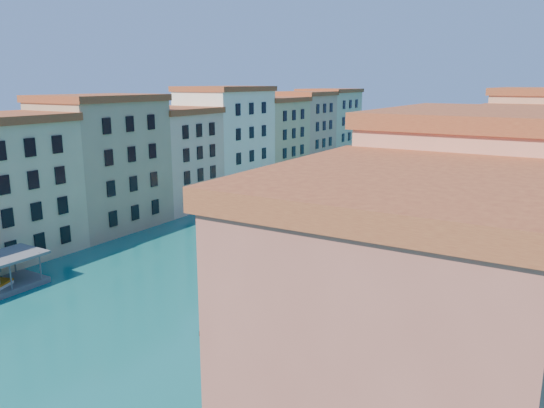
{
  "coord_description": "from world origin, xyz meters",
  "views": [
    {
      "loc": [
        36.36,
        -15.0,
        21.79
      ],
      "look_at": [
        -0.8,
        46.83,
        5.14
      ],
      "focal_mm": 35.0,
      "sensor_mm": 36.0,
      "label": 1
    }
  ],
  "objects_px": {
    "gondola_fore": "(219,310)",
    "gondola_right": "(257,314)",
    "vaporetto_far": "(369,192)",
    "blue_dock": "(294,364)"
  },
  "relations": [
    {
      "from": "gondola_fore",
      "to": "blue_dock",
      "type": "relative_size",
      "value": 1.68
    },
    {
      "from": "vaporetto_far",
      "to": "gondola_fore",
      "type": "relative_size",
      "value": 1.98
    },
    {
      "from": "vaporetto_far",
      "to": "gondola_fore",
      "type": "bearing_deg",
      "value": -97.16
    },
    {
      "from": "gondola_fore",
      "to": "gondola_right",
      "type": "relative_size",
      "value": 0.92
    },
    {
      "from": "vaporetto_far",
      "to": "gondola_right",
      "type": "height_order",
      "value": "vaporetto_far"
    },
    {
      "from": "gondola_fore",
      "to": "gondola_right",
      "type": "distance_m",
      "value": 3.76
    },
    {
      "from": "gondola_right",
      "to": "gondola_fore",
      "type": "bearing_deg",
      "value": -149.73
    },
    {
      "from": "vaporetto_far",
      "to": "gondola_fore",
      "type": "xyz_separation_m",
      "value": [
        5.92,
        -55.07,
        -1.11
      ]
    },
    {
      "from": "vaporetto_far",
      "to": "gondola_right",
      "type": "xyz_separation_m",
      "value": [
        9.5,
        -53.95,
        -1.03
      ]
    },
    {
      "from": "vaporetto_far",
      "to": "blue_dock",
      "type": "height_order",
      "value": "vaporetto_far"
    }
  ]
}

